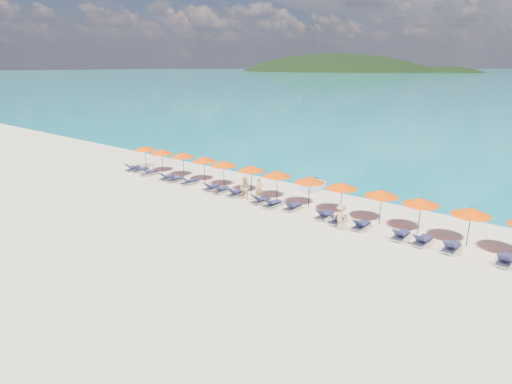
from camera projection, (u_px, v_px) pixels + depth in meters
The scene contains 38 objects.
ground at pixel (226, 220), 27.17m from camera, with size 1400.00×1400.00×0.00m, color beige.
headland_main at pixel (331, 99), 620.35m from camera, with size 374.00×242.00×126.50m.
headland_small at pixel (443, 101), 543.08m from camera, with size 162.00×126.00×85.50m.
jetski at pixel (312, 185), 33.76m from camera, with size 1.30×2.54×0.86m.
beachgoer_a at pixel (259, 189), 30.98m from camera, with size 0.61×0.40×1.67m, color tan.
beachgoer_b at pixel (245, 188), 31.15m from camera, with size 0.82×0.47×1.69m, color tan.
beachgoer_c at pixel (341, 217), 25.47m from camera, with size 1.02×0.47×1.57m, color tan.
umbrella_0 at pixel (145, 148), 40.02m from camera, with size 2.10×2.10×2.28m.
umbrella_1 at pixel (162, 152), 38.37m from camera, with size 2.10×2.10×2.28m.
umbrella_2 at pixel (183, 155), 37.00m from camera, with size 2.10×2.10×2.28m.
umbrella_3 at pixel (204, 159), 35.35m from camera, with size 2.10×2.10×2.28m.
umbrella_4 at pixel (224, 163), 33.79m from camera, with size 2.10×2.10×2.28m.
umbrella_5 at pixel (251, 168), 32.25m from camera, with size 2.10×2.10×2.28m.
umbrella_6 at pixel (277, 174), 30.62m from camera, with size 2.10×2.10×2.28m.
umbrella_7 at pixel (309, 180), 29.04m from camera, with size 2.10×2.10×2.28m.
umbrella_8 at pixel (342, 185), 27.60m from camera, with size 2.10×2.10×2.28m.
umbrella_9 at pixel (382, 193), 25.97m from camera, with size 2.10×2.10×2.28m.
umbrella_10 at pixel (421, 201), 24.40m from camera, with size 2.10×2.10×2.28m.
umbrella_11 at pixel (471, 212), 22.70m from camera, with size 2.10×2.10×2.28m.
lounger_0 at pixel (133, 168), 39.95m from camera, with size 0.79×1.76×0.66m.
lounger_1 at pixel (140, 169), 39.45m from camera, with size 0.76×1.75×0.66m.
lounger_2 at pixel (149, 172), 38.40m from camera, with size 0.73×1.74×0.66m.
lounger_3 at pixel (167, 177), 36.76m from camera, with size 0.69×1.72×0.66m.
lounger_4 at pixel (175, 179), 36.18m from camera, with size 0.73×1.74×0.66m.
lounger_5 at pixel (189, 181), 35.42m from camera, with size 0.76×1.75×0.66m.
lounger_6 at pixel (211, 187), 33.73m from camera, with size 0.72×1.73×0.66m.
lounger_7 at pixel (221, 189), 33.07m from camera, with size 0.75×1.74×0.66m.
lounger_8 at pixel (235, 193), 32.22m from camera, with size 0.76×1.75×0.66m.
lounger_9 at pixel (260, 200), 30.57m from camera, with size 0.76×1.74×0.66m.
lounger_10 at pixel (272, 203), 29.75m from camera, with size 0.69×1.72×0.66m.
lounger_11 at pixel (292, 206), 29.12m from camera, with size 0.66×1.71×0.66m.
lounger_12 at pixel (324, 215), 27.53m from camera, with size 0.70×1.73×0.66m.
lounger_13 at pixel (338, 219), 26.70m from camera, with size 0.73×1.74×0.66m.
lounger_14 at pixel (361, 225), 25.79m from camera, with size 0.64×1.71×0.66m.
lounger_15 at pixel (401, 235), 24.29m from camera, with size 0.64×1.71×0.66m.
lounger_16 at pixel (422, 240), 23.54m from camera, with size 0.72×1.74×0.66m.
lounger_17 at pixel (451, 247), 22.69m from camera, with size 0.64×1.71×0.66m.
lounger_18 at pixel (505, 260), 21.18m from camera, with size 0.66×1.72×0.66m.
Camera 1 is at (17.66, -18.51, 9.51)m, focal length 30.00 mm.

